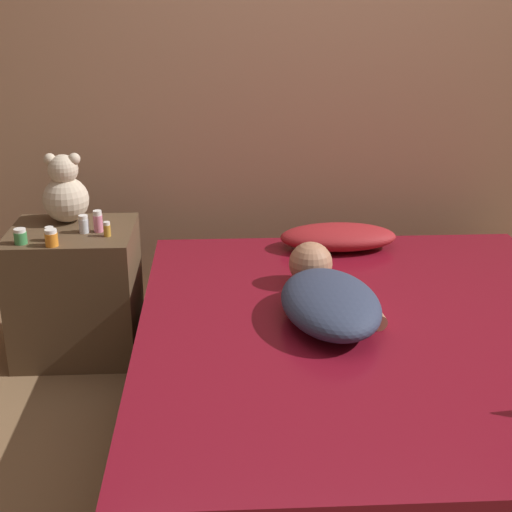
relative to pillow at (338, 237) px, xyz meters
The scene contains 13 objects.
ground_plane 0.93m from the pillow, 89.16° to the right, with size 12.00×12.00×0.00m, color brown.
wall_back 0.94m from the pillow, 88.55° to the left, with size 8.00×0.06×2.60m.
bed 0.84m from the pillow, 89.16° to the right, with size 1.76×1.95×0.42m.
nightstand 1.22m from the pillow, behind, with size 0.54×0.48×0.58m.
pillow is the anchor object (origin of this frame).
person_lying 0.73m from the pillow, 102.17° to the right, with size 0.39×0.74×0.18m.
teddy_bear 1.25m from the pillow, behind, with size 0.20×0.20×0.31m.
bottle_amber 1.06m from the pillow, 167.73° to the right, with size 0.03×0.03×0.06m.
bottle_green 1.41m from the pillow, 167.68° to the right, with size 0.05×0.05×0.06m.
bottle_clear 1.15m from the pillow, behind, with size 0.04×0.04×0.08m.
bottle_orange 1.29m from the pillow, 164.91° to the right, with size 0.05×0.05×0.07m.
bottle_pink 1.09m from the pillow, behind, with size 0.04×0.04×0.10m.
bottle_red 1.29m from the pillow, 168.03° to the right, with size 0.04×0.04×0.06m.
Camera 1 is at (-0.56, -2.31, 1.58)m, focal length 50.00 mm.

